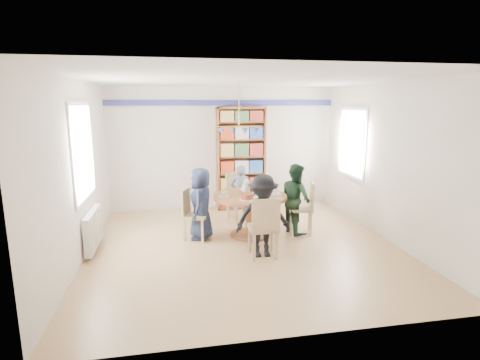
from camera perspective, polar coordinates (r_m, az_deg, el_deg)
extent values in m
plane|color=#A68257|center=(6.31, 0.66, -10.11)|extent=(5.00, 5.00, 0.00)
plane|color=white|center=(5.88, 0.72, 15.17)|extent=(5.00, 5.00, 0.00)
plane|color=silver|center=(8.39, -2.57, 4.83)|extent=(5.00, 0.00, 5.00)
plane|color=silver|center=(3.58, 8.34, -4.42)|extent=(5.00, 0.00, 5.00)
plane|color=silver|center=(6.00, -23.45, 1.20)|extent=(0.00, 5.00, 5.00)
plane|color=silver|center=(6.87, 21.64, 2.54)|extent=(0.00, 5.00, 5.00)
cube|color=navy|center=(8.31, -2.61, 11.68)|extent=(5.00, 0.02, 0.12)
cube|color=white|center=(6.25, -22.89, 3.95)|extent=(0.03, 1.32, 1.52)
cube|color=white|center=(6.25, -22.72, 3.96)|extent=(0.01, 1.20, 1.40)
cube|color=white|center=(7.96, 16.75, 5.44)|extent=(0.03, 1.12, 1.42)
cube|color=white|center=(7.95, 16.62, 5.44)|extent=(0.01, 1.00, 1.30)
cylinder|color=gold|center=(6.36, -0.16, 11.51)|extent=(0.01, 0.01, 0.75)
cylinder|color=gold|center=(6.37, -0.16, 8.14)|extent=(0.80, 0.02, 0.02)
cone|color=#4462C0|center=(6.33, -2.86, 7.38)|extent=(0.11, 0.11, 0.10)
cone|color=#4462C0|center=(6.36, -1.06, 7.41)|extent=(0.11, 0.11, 0.10)
cone|color=#4462C0|center=(6.39, 0.73, 7.43)|extent=(0.11, 0.11, 0.10)
cone|color=#4462C0|center=(6.43, 2.49, 7.45)|extent=(0.11, 0.11, 0.10)
cube|color=silver|center=(6.51, -21.47, -6.99)|extent=(0.10, 1.00, 0.60)
cube|color=silver|center=(6.12, -21.62, -8.15)|extent=(0.02, 0.06, 0.56)
cube|color=silver|center=(6.31, -21.27, -7.55)|extent=(0.02, 0.06, 0.56)
cube|color=silver|center=(6.49, -20.95, -6.99)|extent=(0.02, 0.06, 0.56)
cube|color=silver|center=(6.68, -20.64, -6.45)|extent=(0.02, 0.06, 0.56)
cube|color=silver|center=(6.87, -20.35, -5.94)|extent=(0.02, 0.06, 0.56)
cylinder|color=brown|center=(6.60, 1.56, -2.52)|extent=(1.30, 1.30, 0.05)
cylinder|color=brown|center=(6.70, 1.54, -5.64)|extent=(0.16, 0.16, 0.70)
cylinder|color=brown|center=(6.80, 1.53, -8.29)|extent=(0.70, 0.70, 0.04)
cube|color=tan|center=(6.56, -6.72, -5.42)|extent=(0.51, 0.51, 0.05)
cube|color=tan|center=(6.56, -8.25, -3.35)|extent=(0.18, 0.38, 0.47)
cube|color=tan|center=(6.44, -5.74, -7.79)|extent=(0.05, 0.05, 0.40)
cube|color=tan|center=(6.73, -4.95, -6.92)|extent=(0.05, 0.05, 0.40)
cube|color=tan|center=(6.54, -8.45, -7.57)|extent=(0.05, 0.05, 0.40)
cube|color=tan|center=(6.82, -7.55, -6.72)|extent=(0.05, 0.05, 0.40)
cube|color=tan|center=(6.93, 9.28, -4.31)|extent=(0.53, 0.53, 0.05)
cube|color=tan|center=(6.88, 10.94, -2.31)|extent=(0.16, 0.42, 0.50)
cube|color=tan|center=(7.15, 7.77, -5.73)|extent=(0.05, 0.05, 0.43)
cube|color=tan|center=(6.83, 7.83, -6.58)|extent=(0.05, 0.05, 0.43)
cube|color=tan|center=(7.17, 10.52, -5.78)|extent=(0.05, 0.05, 0.43)
cube|color=tan|center=(6.85, 10.72, -6.63)|extent=(0.05, 0.05, 0.43)
cube|color=tan|center=(7.54, -0.06, -2.86)|extent=(0.54, 0.54, 0.05)
cube|color=tan|center=(7.64, -0.76, -0.71)|extent=(0.41, 0.18, 0.51)
cube|color=tan|center=(7.37, -0.58, -5.09)|extent=(0.05, 0.05, 0.43)
cube|color=tan|center=(7.54, 1.72, -4.73)|extent=(0.05, 0.05, 0.43)
cube|color=tan|center=(7.67, -1.81, -4.45)|extent=(0.05, 0.05, 0.43)
cube|color=tan|center=(7.82, 0.43, -4.12)|extent=(0.05, 0.05, 0.43)
cube|color=tan|center=(5.80, 3.53, -7.32)|extent=(0.44, 0.44, 0.05)
cube|color=tan|center=(5.54, 3.99, -5.47)|extent=(0.43, 0.05, 0.51)
cube|color=tan|center=(6.07, 4.76, -8.83)|extent=(0.04, 0.04, 0.44)
cube|color=tan|center=(6.00, 1.52, -9.04)|extent=(0.04, 0.04, 0.44)
cube|color=tan|center=(5.76, 5.58, -10.00)|extent=(0.04, 0.04, 0.44)
cube|color=tan|center=(5.69, 2.16, -10.24)|extent=(0.04, 0.04, 0.44)
imported|color=#192037|center=(6.53, -5.96, -3.61)|extent=(0.54, 0.69, 1.26)
imported|color=black|center=(6.88, 8.48, -2.80)|extent=(0.63, 0.73, 1.28)
imported|color=gray|center=(7.53, 0.01, -1.98)|extent=(0.42, 0.27, 1.14)
imported|color=black|center=(5.75, 3.50, -5.51)|extent=(0.84, 0.50, 1.29)
cube|color=brown|center=(8.25, -3.40, 3.16)|extent=(0.04, 0.32, 2.26)
cube|color=brown|center=(8.43, 3.60, 3.34)|extent=(0.04, 0.32, 2.26)
cube|color=brown|center=(8.24, 0.14, 10.91)|extent=(1.08, 0.32, 0.04)
cube|color=brown|center=(8.55, 0.13, -4.04)|extent=(1.08, 0.32, 0.06)
cube|color=brown|center=(8.47, -0.05, 3.40)|extent=(1.08, 0.02, 2.26)
cube|color=brown|center=(8.45, 0.14, -1.44)|extent=(1.01, 0.30, 0.03)
cube|color=brown|center=(8.37, 0.14, 1.07)|extent=(1.01, 0.30, 0.03)
cube|color=brown|center=(8.31, 0.14, 3.62)|extent=(1.01, 0.30, 0.03)
cube|color=brown|center=(8.27, 0.14, 6.21)|extent=(1.01, 0.30, 0.03)
cube|color=brown|center=(8.24, 0.14, 8.81)|extent=(1.01, 0.30, 0.03)
cube|color=#A23619|center=(8.43, -2.00, -3.06)|extent=(0.30, 0.24, 0.28)
cube|color=beige|center=(8.48, 0.16, -2.96)|extent=(0.30, 0.24, 0.28)
cube|color=#295297|center=(8.55, 2.29, -2.86)|extent=(0.30, 0.24, 0.28)
cube|color=tan|center=(8.35, -2.02, -0.54)|extent=(0.30, 0.24, 0.28)
cube|color=#3D6638|center=(8.40, 0.16, -0.45)|extent=(0.30, 0.24, 0.28)
cube|color=maroon|center=(8.46, 2.31, -0.37)|extent=(0.30, 0.24, 0.28)
cube|color=#A23619|center=(8.28, -2.04, 2.01)|extent=(0.30, 0.24, 0.28)
cube|color=beige|center=(8.33, 0.16, 2.08)|extent=(0.30, 0.24, 0.28)
cube|color=#295297|center=(8.39, 2.33, 2.14)|extent=(0.30, 0.24, 0.28)
cube|color=tan|center=(8.22, -2.05, 4.60)|extent=(0.30, 0.24, 0.28)
cube|color=#3D6638|center=(8.27, 0.17, 4.65)|extent=(0.30, 0.24, 0.28)
cube|color=maroon|center=(8.34, 2.35, 4.70)|extent=(0.30, 0.24, 0.28)
cube|color=#A23619|center=(8.19, -2.07, 7.22)|extent=(0.30, 0.24, 0.28)
cube|color=beige|center=(8.24, 0.17, 7.25)|extent=(0.30, 0.24, 0.28)
cube|color=#295297|center=(8.30, 2.38, 7.28)|extent=(0.30, 0.24, 0.28)
cube|color=tan|center=(8.17, -2.09, 9.69)|extent=(0.30, 0.24, 0.23)
cube|color=#3D6638|center=(8.22, 0.17, 9.71)|extent=(0.30, 0.24, 0.23)
cube|color=maroon|center=(8.28, 2.40, 9.72)|extent=(0.30, 0.24, 0.23)
cylinder|color=white|center=(6.63, 1.02, -1.19)|extent=(0.12, 0.12, 0.23)
sphere|color=white|center=(6.61, 1.02, -0.19)|extent=(0.09, 0.09, 0.09)
cylinder|color=silver|center=(6.70, 2.35, -0.89)|extent=(0.07, 0.07, 0.27)
cylinder|color=#4462C0|center=(6.67, 2.36, 0.34)|extent=(0.03, 0.03, 0.03)
cylinder|color=white|center=(6.86, 1.49, -1.71)|extent=(0.29, 0.29, 0.01)
cylinder|color=brown|center=(6.85, 1.50, -1.30)|extent=(0.23, 0.23, 0.09)
cylinder|color=white|center=(6.29, 1.24, -2.93)|extent=(0.29, 0.29, 0.01)
cylinder|color=brown|center=(6.28, 1.24, -2.49)|extent=(0.23, 0.23, 0.09)
cylinder|color=white|center=(6.51, -2.49, -2.45)|extent=(0.20, 0.20, 0.01)
imported|color=white|center=(6.50, -2.49, -2.08)|extent=(0.12, 0.12, 0.09)
cylinder|color=white|center=(6.70, 5.50, -2.09)|extent=(0.20, 0.20, 0.01)
imported|color=white|center=(6.69, 5.50, -1.75)|extent=(0.10, 0.10, 0.09)
cylinder|color=white|center=(7.04, 0.78, -1.37)|extent=(0.20, 0.20, 0.01)
imported|color=white|center=(7.03, 0.78, -1.04)|extent=(0.12, 0.12, 0.09)
cylinder|color=white|center=(6.15, 2.46, -3.30)|extent=(0.20, 0.20, 0.01)
imported|color=white|center=(6.14, 2.46, -2.93)|extent=(0.10, 0.10, 0.09)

